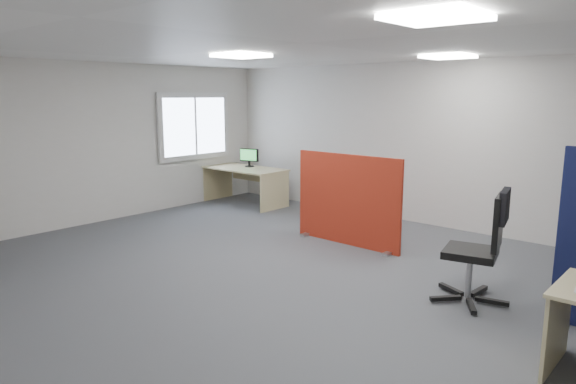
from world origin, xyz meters
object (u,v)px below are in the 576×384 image
Objects in this scene: second_desk at (246,176)px; office_chair at (484,240)px; red_divider at (347,201)px; monitor_second at (249,157)px.

second_desk is 1.41× the size of office_chair.
red_divider reaches higher than second_desk.
red_divider is at bearing 146.07° from office_chair.
second_desk is 4.30× the size of monitor_second.
office_chair is (5.53, -2.04, -0.25)m from monitor_second.
second_desk is at bearing -88.37° from monitor_second.
monitor_second is at bearing 108.47° from second_desk.
red_divider is at bearing -36.69° from monitor_second.
second_desk is (-3.17, 1.03, -0.09)m from red_divider.
second_desk is at bearing 162.68° from red_divider.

